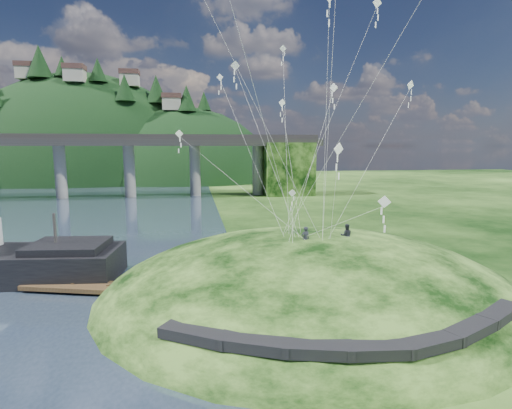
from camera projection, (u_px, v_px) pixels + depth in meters
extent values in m
plane|color=black|center=(216.00, 308.00, 30.17)|extent=(320.00, 320.00, 0.00)
ellipsoid|color=black|center=(310.00, 310.00, 33.57)|extent=(36.00, 32.00, 13.00)
cube|color=black|center=(197.00, 333.00, 21.82)|extent=(4.32, 3.62, 0.71)
cube|color=black|center=(255.00, 343.00, 20.67)|extent=(4.10, 2.97, 0.61)
cube|color=black|center=(317.00, 348.00, 20.15)|extent=(3.85, 2.37, 0.62)
cube|color=black|center=(377.00, 348.00, 20.18)|extent=(3.62, 1.83, 0.66)
cube|color=black|center=(429.00, 342.00, 20.84)|extent=(3.82, 2.27, 0.68)
cube|color=black|center=(469.00, 328.00, 22.21)|extent=(4.11, 2.97, 0.71)
cube|color=black|center=(496.00, 313.00, 24.19)|extent=(4.26, 3.43, 0.66)
cylinder|color=gray|center=(60.00, 171.00, 92.70)|extent=(2.60, 2.60, 13.00)
cylinder|color=gray|center=(129.00, 170.00, 95.09)|extent=(2.60, 2.60, 13.00)
cylinder|color=gray|center=(195.00, 169.00, 97.48)|extent=(2.60, 2.60, 13.00)
cylinder|color=gray|center=(258.00, 169.00, 99.87)|extent=(2.60, 2.60, 13.00)
cube|color=black|center=(287.00, 169.00, 101.03)|extent=(12.00, 11.00, 13.00)
ellipsoid|color=black|center=(89.00, 195.00, 148.01)|extent=(96.00, 68.00, 88.00)
ellipsoid|color=black|center=(184.00, 207.00, 146.17)|extent=(76.00, 56.00, 72.00)
cone|color=black|center=(39.00, 61.00, 128.80)|extent=(8.01, 8.01, 10.54)
cone|color=black|center=(62.00, 66.00, 129.53)|extent=(4.97, 4.97, 6.54)
cone|color=black|center=(98.00, 70.00, 129.50)|extent=(5.83, 5.83, 7.67)
cone|color=black|center=(125.00, 88.00, 126.92)|extent=(6.47, 6.47, 8.51)
cone|color=black|center=(156.00, 89.00, 134.99)|extent=(7.13, 7.13, 9.38)
cone|color=black|center=(186.00, 98.00, 132.20)|extent=(6.56, 6.56, 8.63)
cone|color=black|center=(204.00, 101.00, 138.60)|extent=(4.88, 4.88, 6.42)
cube|color=beige|center=(27.00, 73.00, 131.78)|extent=(6.00, 5.00, 4.00)
cube|color=brown|center=(26.00, 65.00, 131.39)|extent=(6.40, 5.40, 1.60)
cube|color=beige|center=(75.00, 76.00, 126.83)|extent=(6.00, 5.00, 4.00)
cube|color=brown|center=(74.00, 67.00, 126.44)|extent=(6.40, 5.40, 1.60)
cube|color=beige|center=(130.00, 80.00, 135.18)|extent=(6.00, 5.00, 4.00)
cube|color=brown|center=(129.00, 72.00, 134.78)|extent=(6.40, 5.40, 1.60)
cube|color=beige|center=(172.00, 104.00, 132.68)|extent=(6.00, 5.00, 4.00)
cube|color=brown|center=(172.00, 96.00, 132.28)|extent=(6.40, 5.40, 1.60)
cube|color=black|center=(68.00, 246.00, 36.35)|extent=(7.03, 6.06, 0.65)
cylinder|color=#2D2B2B|center=(55.00, 231.00, 36.08)|extent=(0.26, 0.26, 3.26)
cube|color=#3D2B19|center=(108.00, 287.00, 33.31)|extent=(14.75, 6.26, 0.37)
cylinder|color=#3D2B19|center=(39.00, 287.00, 34.11)|extent=(0.31, 0.31, 1.05)
cylinder|color=#3D2B19|center=(73.00, 289.00, 33.72)|extent=(0.31, 0.31, 1.05)
cylinder|color=#3D2B19|center=(108.00, 290.00, 33.34)|extent=(0.31, 0.31, 1.05)
cylinder|color=#3D2B19|center=(144.00, 292.00, 32.96)|extent=(0.31, 0.31, 1.05)
cylinder|color=#3D2B19|center=(181.00, 294.00, 32.58)|extent=(0.31, 0.31, 1.05)
imported|color=#272834|center=(306.00, 227.00, 31.11)|extent=(0.80, 0.61, 1.96)
imported|color=#272834|center=(347.00, 224.00, 32.50)|extent=(1.10, 0.96, 1.93)
cube|color=white|center=(292.00, 193.00, 36.83)|extent=(0.70, 0.19, 0.69)
cube|color=white|center=(292.00, 198.00, 36.90)|extent=(0.09, 0.03, 0.41)
cube|color=white|center=(292.00, 204.00, 36.97)|extent=(0.09, 0.03, 0.41)
cube|color=white|center=(292.00, 209.00, 37.04)|extent=(0.09, 0.03, 0.41)
cube|color=white|center=(179.00, 134.00, 37.06)|extent=(0.73, 0.22, 0.73)
cube|color=white|center=(179.00, 139.00, 37.14)|extent=(0.09, 0.06, 0.43)
cube|color=white|center=(180.00, 145.00, 37.21)|extent=(0.09, 0.06, 0.43)
cube|color=white|center=(180.00, 151.00, 37.29)|extent=(0.09, 0.06, 0.43)
cube|color=white|center=(282.00, 103.00, 36.43)|extent=(0.68, 0.30, 0.71)
cube|color=white|center=(282.00, 109.00, 36.50)|extent=(0.09, 0.07, 0.42)
cube|color=white|center=(282.00, 114.00, 36.58)|extent=(0.09, 0.07, 0.42)
cube|color=white|center=(282.00, 120.00, 36.65)|extent=(0.09, 0.07, 0.42)
cube|color=white|center=(339.00, 149.00, 26.44)|extent=(0.79, 0.40, 0.85)
cube|color=white|center=(338.00, 158.00, 26.53)|extent=(0.10, 0.08, 0.49)
cube|color=white|center=(338.00, 167.00, 26.62)|extent=(0.10, 0.08, 0.49)
cube|color=white|center=(338.00, 176.00, 26.71)|extent=(0.10, 0.08, 0.49)
cube|color=white|center=(220.00, 77.00, 37.33)|extent=(0.59, 0.37, 0.66)
cube|color=white|center=(220.00, 82.00, 37.40)|extent=(0.09, 0.04, 0.38)
cube|color=white|center=(220.00, 88.00, 37.47)|extent=(0.09, 0.04, 0.38)
cube|color=white|center=(220.00, 93.00, 37.54)|extent=(0.09, 0.04, 0.38)
cube|color=white|center=(283.00, 48.00, 38.35)|extent=(0.66, 0.18, 0.66)
cube|color=white|center=(283.00, 54.00, 38.42)|extent=(0.09, 0.02, 0.39)
cube|color=white|center=(283.00, 59.00, 38.49)|extent=(0.09, 0.02, 0.39)
cube|color=white|center=(283.00, 64.00, 38.56)|extent=(0.09, 0.02, 0.39)
cube|color=white|center=(334.00, 88.00, 35.09)|extent=(0.60, 0.55, 0.76)
cube|color=white|center=(333.00, 94.00, 35.17)|extent=(0.10, 0.06, 0.45)
cube|color=white|center=(333.00, 100.00, 35.25)|extent=(0.10, 0.06, 0.45)
cube|color=white|center=(333.00, 107.00, 35.33)|extent=(0.10, 0.06, 0.45)
cube|color=white|center=(235.00, 66.00, 36.58)|extent=(0.85, 0.29, 0.84)
cube|color=white|center=(235.00, 72.00, 36.67)|extent=(0.11, 0.03, 0.50)
cube|color=white|center=(235.00, 79.00, 36.76)|extent=(0.11, 0.03, 0.50)
cube|color=white|center=(235.00, 86.00, 36.85)|extent=(0.11, 0.03, 0.50)
cube|color=white|center=(384.00, 202.00, 25.65)|extent=(0.72, 0.50, 0.82)
cube|color=white|center=(384.00, 211.00, 25.73)|extent=(0.11, 0.06, 0.49)
cube|color=white|center=(383.00, 220.00, 25.82)|extent=(0.11, 0.06, 0.49)
cube|color=white|center=(383.00, 229.00, 25.90)|extent=(0.11, 0.06, 0.49)
cube|color=white|center=(329.00, 5.00, 29.02)|extent=(0.11, 0.04, 0.50)
cube|color=white|center=(329.00, 14.00, 29.11)|extent=(0.11, 0.04, 0.50)
cube|color=white|center=(329.00, 22.00, 29.20)|extent=(0.11, 0.04, 0.50)
cube|color=white|center=(410.00, 85.00, 32.42)|extent=(0.72, 0.33, 0.74)
cube|color=white|center=(410.00, 92.00, 32.50)|extent=(0.09, 0.08, 0.44)
cube|color=white|center=(410.00, 99.00, 32.58)|extent=(0.09, 0.08, 0.44)
cube|color=white|center=(409.00, 105.00, 32.66)|extent=(0.09, 0.08, 0.44)
cube|color=white|center=(377.00, 3.00, 35.07)|extent=(0.89, 0.22, 0.88)
cube|color=white|center=(377.00, 10.00, 35.16)|extent=(0.12, 0.06, 0.52)
cube|color=white|center=(377.00, 18.00, 35.26)|extent=(0.12, 0.06, 0.52)
cube|color=white|center=(376.00, 25.00, 35.35)|extent=(0.12, 0.06, 0.52)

